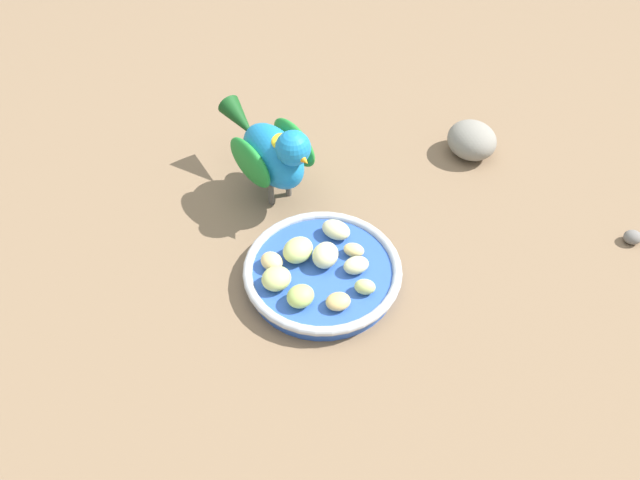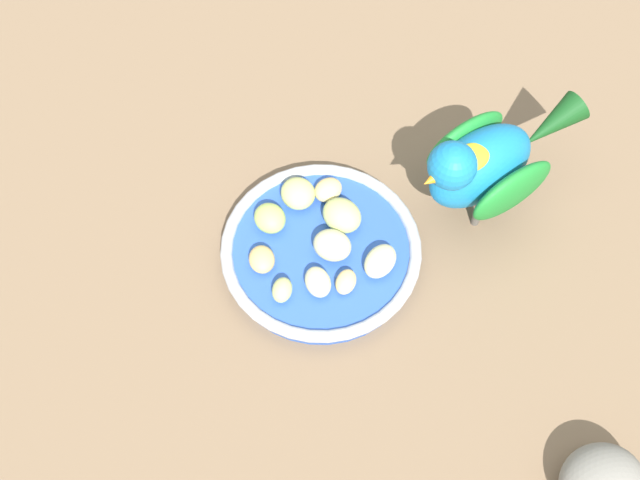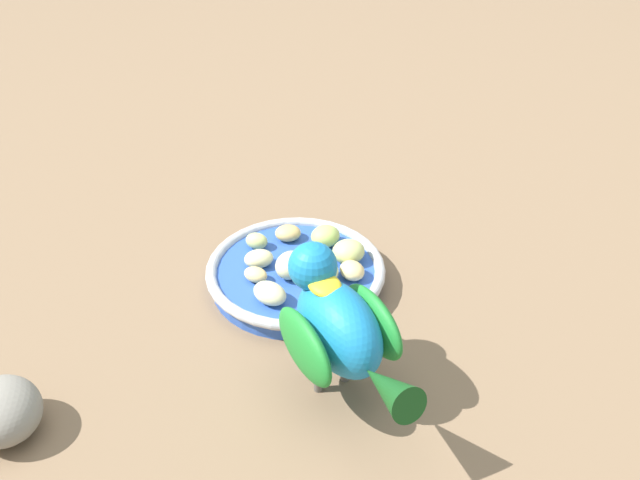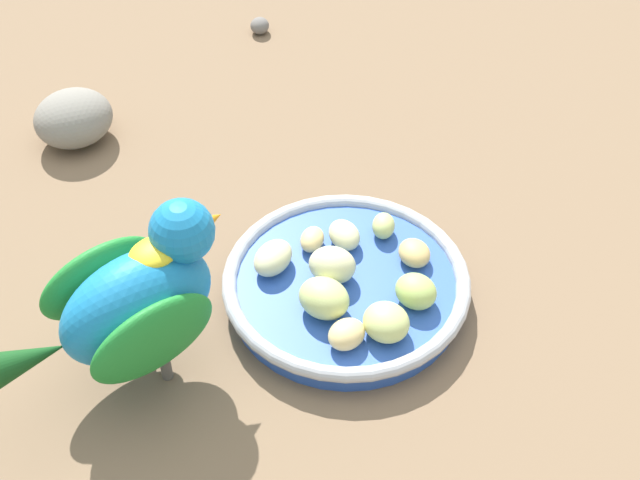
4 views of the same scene
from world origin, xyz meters
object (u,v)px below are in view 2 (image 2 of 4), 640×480
apple_piece_3 (262,259)px  apple_piece_7 (332,245)px  apple_piece_0 (314,283)px  apple_piece_1 (328,190)px  apple_piece_2 (342,215)px  apple_piece_6 (346,282)px  apple_piece_5 (270,218)px  apple_piece_4 (380,261)px  feeding_bowl (321,252)px  apple_piece_8 (298,193)px  apple_piece_9 (282,290)px  parrot (485,164)px

apple_piece_3 → apple_piece_7: size_ratio=0.79×
apple_piece_0 → apple_piece_1: bearing=157.0°
apple_piece_2 → apple_piece_6: apple_piece_2 is taller
apple_piece_0 → apple_piece_5: bearing=-163.5°
apple_piece_4 → apple_piece_5: apple_piece_5 is taller
feeding_bowl → apple_piece_1: size_ratio=6.61×
apple_piece_8 → apple_piece_9: size_ratio=1.42×
apple_piece_0 → apple_piece_4: size_ratio=0.84×
apple_piece_6 → apple_piece_7: bearing=-176.3°
apple_piece_1 → apple_piece_3: size_ratio=1.00×
apple_piece_0 → apple_piece_8: apple_piece_8 is taller
apple_piece_0 → apple_piece_4: bearing=94.2°
parrot → apple_piece_2: bearing=-22.1°
apple_piece_7 → feeding_bowl: bearing=-125.0°
apple_piece_6 → apple_piece_7: (-0.04, -0.00, 0.01)m
apple_piece_7 → parrot: size_ratio=0.19×
apple_piece_4 → apple_piece_5: size_ratio=1.15×
apple_piece_6 → apple_piece_5: bearing=-148.2°
apple_piece_1 → apple_piece_6: size_ratio=1.13×
apple_piece_5 → apple_piece_6: apple_piece_5 is taller
apple_piece_2 → apple_piece_7: size_ratio=1.08×
apple_piece_8 → parrot: (0.04, 0.17, 0.05)m
apple_piece_2 → apple_piece_7: bearing=-31.8°
feeding_bowl → parrot: (-0.01, 0.16, 0.06)m
apple_piece_3 → apple_piece_4: bearing=72.8°
apple_piece_1 → parrot: parrot is taller
apple_piece_5 → apple_piece_3: bearing=-24.3°
apple_piece_5 → apple_piece_7: 0.07m
apple_piece_8 → parrot: 0.18m
apple_piece_1 → apple_piece_6: 0.10m
apple_piece_7 → apple_piece_9: apple_piece_7 is taller
apple_piece_7 → apple_piece_8: apple_piece_7 is taller
apple_piece_0 → apple_piece_6: bearing=78.1°
apple_piece_4 → apple_piece_5: 0.11m
apple_piece_4 → feeding_bowl: bearing=-124.4°
apple_piece_5 → apple_piece_9: apple_piece_5 is taller
apple_piece_8 → apple_piece_9: apple_piece_8 is taller
apple_piece_1 → apple_piece_2: size_ratio=0.73×
apple_piece_1 → apple_piece_5: size_ratio=0.89×
apple_piece_3 → parrot: parrot is taller
apple_piece_1 → apple_piece_2: (0.03, 0.00, 0.00)m
apple_piece_3 → apple_piece_5: size_ratio=0.88×
apple_piece_4 → apple_piece_8: apple_piece_8 is taller
apple_piece_7 → apple_piece_5: bearing=-132.9°
apple_piece_0 → apple_piece_6: 0.03m
apple_piece_6 → parrot: parrot is taller
apple_piece_7 → apple_piece_8: (-0.06, -0.02, -0.00)m
apple_piece_0 → apple_piece_2: 0.07m
apple_piece_3 → apple_piece_8: (-0.06, 0.05, 0.00)m
apple_piece_3 → apple_piece_9: bearing=16.0°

